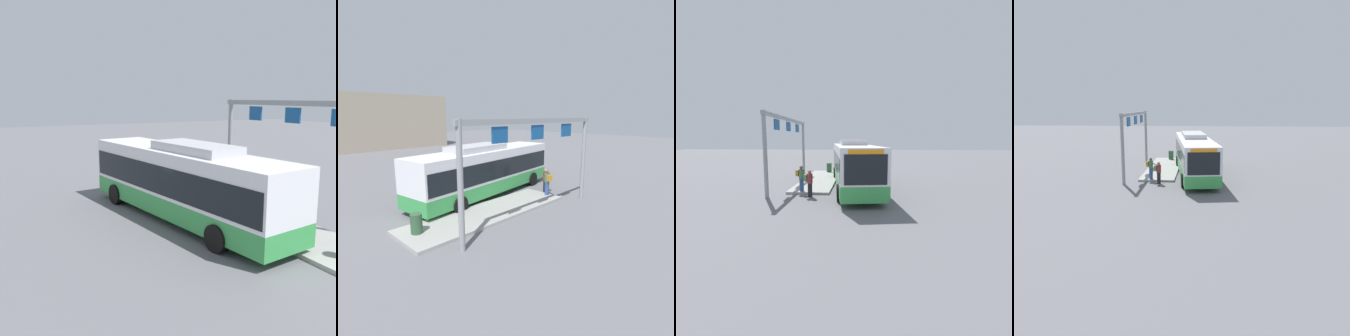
% 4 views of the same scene
% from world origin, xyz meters
% --- Properties ---
extents(ground_plane, '(120.00, 120.00, 0.00)m').
position_xyz_m(ground_plane, '(0.00, 0.00, 0.00)').
color(ground_plane, slate).
extents(platform_curb, '(10.00, 2.80, 0.16)m').
position_xyz_m(platform_curb, '(-2.29, -2.85, 0.08)').
color(platform_curb, '#9E9E99').
rests_on(platform_curb, ground).
extents(bus_main, '(11.81, 4.00, 3.46)m').
position_xyz_m(bus_main, '(-0.01, -0.00, 1.81)').
color(bus_main, green).
rests_on(bus_main, ground).
extents(person_boarding, '(0.35, 0.53, 1.67)m').
position_xyz_m(person_boarding, '(3.20, -2.59, 0.89)').
color(person_boarding, black).
rests_on(person_boarding, ground).
extents(person_waiting_near, '(0.43, 0.58, 1.67)m').
position_xyz_m(person_waiting_near, '(2.38, -3.31, 1.05)').
color(person_waiting_near, '#334C8C').
rests_on(person_waiting_near, platform_curb).
extents(platform_sign_gantry, '(9.80, 0.24, 5.20)m').
position_xyz_m(platform_sign_gantry, '(-1.11, -5.11, 3.78)').
color(platform_sign_gantry, gray).
rests_on(platform_sign_gantry, ground).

